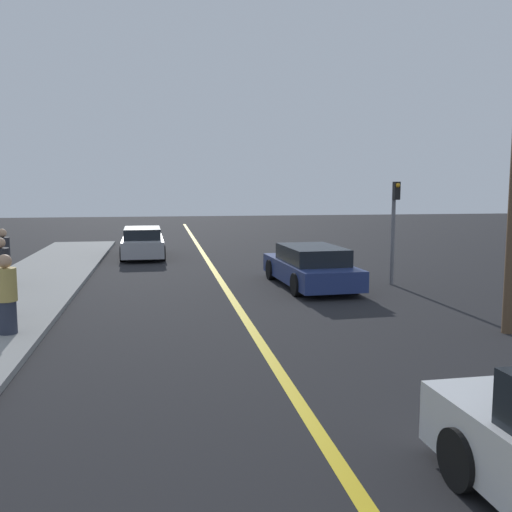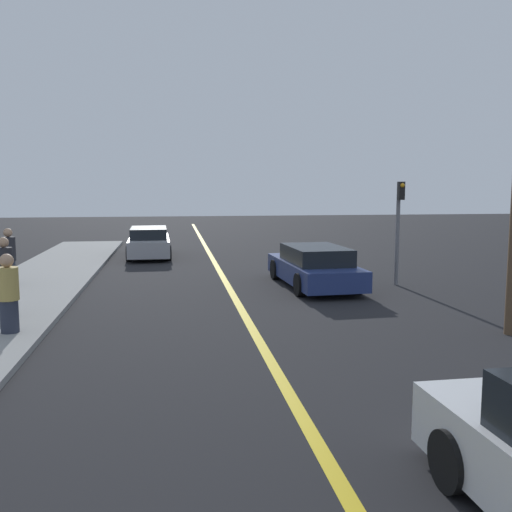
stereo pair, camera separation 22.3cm
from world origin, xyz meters
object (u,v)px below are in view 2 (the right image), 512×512
Objects in this scene: pedestrian_far_standing at (9,257)px; car_ahead_center at (314,267)px; pedestrian_mid_group at (5,277)px; pedestrian_near_curb at (8,294)px; traffic_light at (399,221)px; car_far_distant at (149,242)px.

car_ahead_center is at bearing -6.11° from pedestrian_far_standing.
pedestrian_mid_group is 4.52m from pedestrian_far_standing.
pedestrian_far_standing is (-1.56, 5.94, 0.05)m from pedestrian_near_curb.
traffic_light is (10.21, 4.80, 1.10)m from pedestrian_near_curb.
car_far_distant is 2.94× the size of pedestrian_near_curb.
traffic_light is (10.69, 3.24, 0.98)m from pedestrian_mid_group.
pedestrian_mid_group reaches higher than car_far_distant.
car_far_distant is 13.40m from pedestrian_near_curb.
pedestrian_far_standing reaches higher than car_far_distant.
traffic_light is at bearing 16.88° from pedestrian_mid_group.
pedestrian_mid_group is 11.21m from traffic_light.
pedestrian_near_curb is 6.15m from pedestrian_far_standing.
car_far_distant is at bearing 61.98° from pedestrian_far_standing.
traffic_light reaches higher than car_ahead_center.
car_far_distant is at bearing 119.75° from car_ahead_center.
pedestrian_far_standing is at bearing 103.89° from pedestrian_mid_group.
car_ahead_center is 2.87× the size of pedestrian_far_standing.
car_ahead_center is 9.23m from pedestrian_far_standing.
pedestrian_mid_group is (-0.48, 1.55, 0.12)m from pedestrian_near_curb.
pedestrian_far_standing is 0.53× the size of traffic_light.
pedestrian_near_curb reaches higher than car_far_distant.
traffic_light is (7.91, -8.40, 1.39)m from car_far_distant.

